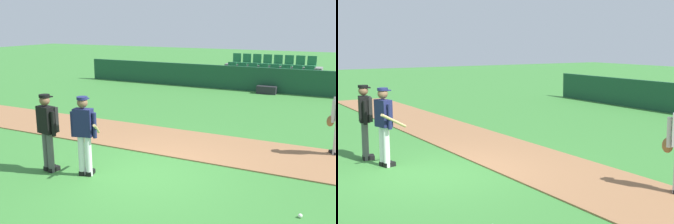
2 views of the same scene
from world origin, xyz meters
TOP-DOWN VIEW (x-y plane):
  - ground_plane at (0.00, 0.00)m, footprint 80.00×80.00m
  - infield_dirt_path at (0.00, 2.39)m, footprint 28.00×2.33m
  - dugout_fence at (0.00, 11.48)m, footprint 20.00×0.16m
  - stadium_bleachers at (-0.00, 12.93)m, footprint 5.00×2.10m
  - batter_navy_jersey at (-1.09, -0.61)m, footprint 0.74×0.71m
  - umpire_home_plate at (-1.97, -0.77)m, footprint 0.58×0.36m
  - baseball at (3.39, -0.45)m, footprint 0.07×0.07m
  - equipment_bag at (0.27, 11.03)m, footprint 0.90×0.36m

SIDE VIEW (x-z plane):
  - ground_plane at x=0.00m, z-range 0.00..0.00m
  - infield_dirt_path at x=0.00m, z-range 0.00..0.03m
  - baseball at x=3.39m, z-range 0.00..0.07m
  - equipment_bag at x=0.27m, z-range 0.00..0.36m
  - stadium_bleachers at x=0.00m, z-range -0.34..1.31m
  - dugout_fence at x=0.00m, z-range 0.00..1.18m
  - batter_navy_jersey at x=-1.09m, z-range 0.09..1.85m
  - umpire_home_plate at x=-1.97m, z-range 0.12..1.88m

